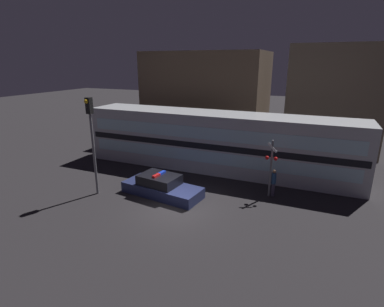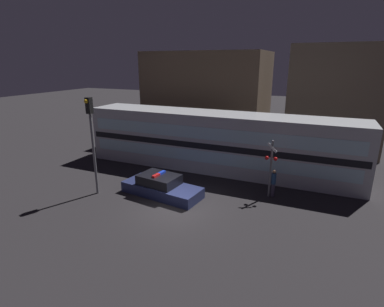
{
  "view_description": "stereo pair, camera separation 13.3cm",
  "coord_description": "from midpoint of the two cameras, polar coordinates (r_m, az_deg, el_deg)",
  "views": [
    {
      "loc": [
        6.5,
        -12.98,
        7.59
      ],
      "look_at": [
        -0.87,
        4.19,
        1.87
      ],
      "focal_mm": 28.0,
      "sensor_mm": 36.0,
      "label": 1
    },
    {
      "loc": [
        6.62,
        -12.93,
        7.59
      ],
      "look_at": [
        -0.87,
        4.19,
        1.87
      ],
      "focal_mm": 28.0,
      "sensor_mm": 36.0,
      "label": 2
    }
  ],
  "objects": [
    {
      "name": "crossing_signal_near",
      "position": [
        17.7,
        15.0,
        -2.18
      ],
      "size": [
        0.7,
        0.29,
        3.4
      ],
      "color": "slate",
      "rests_on": "ground_plane"
    },
    {
      "name": "ground_plane",
      "position": [
        16.38,
        -2.91,
        -10.59
      ],
      "size": [
        120.0,
        120.0,
        0.0
      ],
      "primitive_type": "plane",
      "color": "#262326"
    },
    {
      "name": "building_left",
      "position": [
        30.57,
        3.1,
        10.78
      ],
      "size": [
        11.43,
        7.0,
        8.55
      ],
      "color": "brown",
      "rests_on": "ground_plane"
    },
    {
      "name": "train",
      "position": [
        21.76,
        4.88,
        2.29
      ],
      "size": [
        19.72,
        3.19,
        4.15
      ],
      "color": "#B7BABF",
      "rests_on": "ground_plane"
    },
    {
      "name": "traffic_light_corner",
      "position": [
        17.92,
        -18.39,
        4.0
      ],
      "size": [
        0.3,
        0.46,
        5.73
      ],
      "color": "slate",
      "rests_on": "ground_plane"
    },
    {
      "name": "building_center",
      "position": [
        28.9,
        25.63,
        9.27
      ],
      "size": [
        7.49,
        5.04,
        9.02
      ],
      "color": "brown",
      "rests_on": "ground_plane"
    },
    {
      "name": "police_car",
      "position": [
        17.97,
        -5.68,
        -6.33
      ],
      "size": [
        5.01,
        2.47,
        1.33
      ],
      "rotation": [
        0.0,
        0.0,
        -0.13
      ],
      "color": "navy",
      "rests_on": "ground_plane"
    },
    {
      "name": "pedestrian",
      "position": [
        18.2,
        15.44,
        -5.38
      ],
      "size": [
        0.28,
        0.28,
        1.64
      ],
      "color": "#3F384C",
      "rests_on": "ground_plane"
    }
  ]
}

